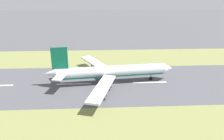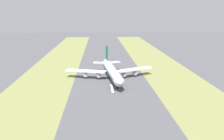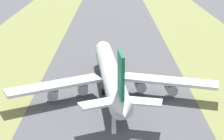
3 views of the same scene
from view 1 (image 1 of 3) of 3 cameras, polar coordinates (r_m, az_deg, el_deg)
name	(u,v)px [view 1 (image 1 of 3)]	position (r m, az deg, el deg)	size (l,w,h in m)	color
ground_plane	(114,83)	(114.83, 0.40, -3.44)	(800.00, 800.00, 0.00)	#4C4C51
grass_median_west	(110,57)	(156.92, -0.54, 3.30)	(40.00, 600.00, 0.01)	olive
grass_median_east	(121,138)	(76.14, 2.43, -17.41)	(40.00, 600.00, 0.01)	olive
centreline_dash_mid	(74,84)	(115.59, -9.94, -3.60)	(1.20, 18.00, 0.01)	silver
centreline_dash_far	(150,82)	(117.44, 9.83, -3.19)	(1.20, 18.00, 0.01)	silver
airplane_main_jet	(108,72)	(113.12, -0.95, -0.52)	(63.78, 67.21, 20.20)	silver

